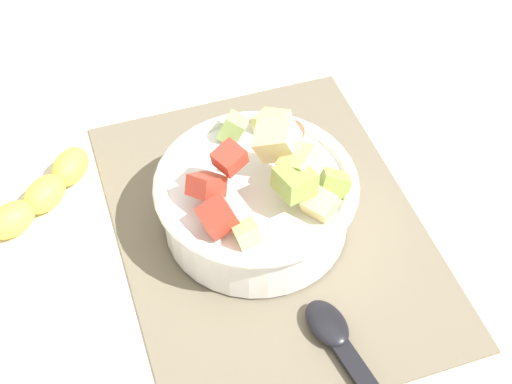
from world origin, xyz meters
name	(u,v)px	position (x,y,z in m)	size (l,w,h in m)	color
ground_plane	(269,229)	(0.00, 0.00, 0.00)	(2.40, 2.40, 0.00)	silver
placemat	(269,227)	(0.00, 0.00, 0.00)	(0.43, 0.32, 0.01)	#756B56
salad_bowl	(257,197)	(0.01, 0.01, 0.05)	(0.21, 0.21, 0.13)	white
serving_spoon	(350,358)	(-0.18, -0.02, 0.01)	(0.21, 0.06, 0.01)	black
banana_whole	(43,193)	(0.11, 0.23, 0.02)	(0.12, 0.14, 0.04)	yellow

